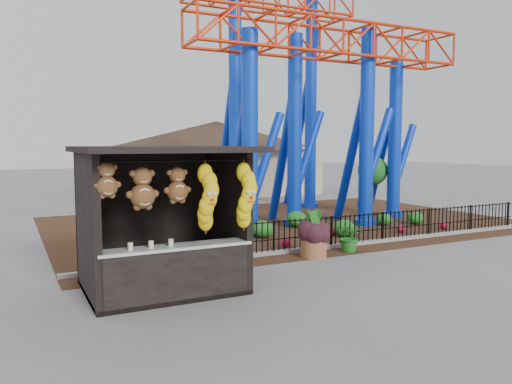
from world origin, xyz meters
name	(u,v)px	position (x,y,z in m)	size (l,w,h in m)	color
ground	(307,285)	(0.00, 0.00, 0.00)	(120.00, 120.00, 0.00)	slate
mulch_bed	(284,222)	(4.00, 8.00, 0.01)	(18.00, 12.00, 0.02)	#331E11
curb	(363,243)	(4.00, 3.00, 0.06)	(18.00, 0.18, 0.12)	gray
prize_booth	(165,221)	(-2.99, 0.91, 1.53)	(3.50, 3.40, 3.12)	black
picket_fence	(385,227)	(4.90, 3.00, 0.50)	(12.20, 0.06, 1.00)	black
roller_coaster	(306,63)	(5.12, 8.23, 6.44)	(11.00, 6.37, 10.82)	#0C37CE
terracotta_planter	(314,247)	(1.64, 2.24, 0.31)	(0.73, 0.73, 0.61)	#955936
planter_foliage	(314,224)	(1.64, 2.24, 0.93)	(0.70, 0.70, 0.64)	black
potted_plant	(350,236)	(3.00, 2.36, 0.46)	(0.83, 0.72, 0.93)	#245E1B
landscaping	(331,224)	(4.50, 5.45, 0.29)	(7.36, 3.58, 0.61)	#1D5E1B
pavilion	(217,146)	(6.00, 20.00, 3.07)	(15.00, 15.00, 4.80)	#BFAD8C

